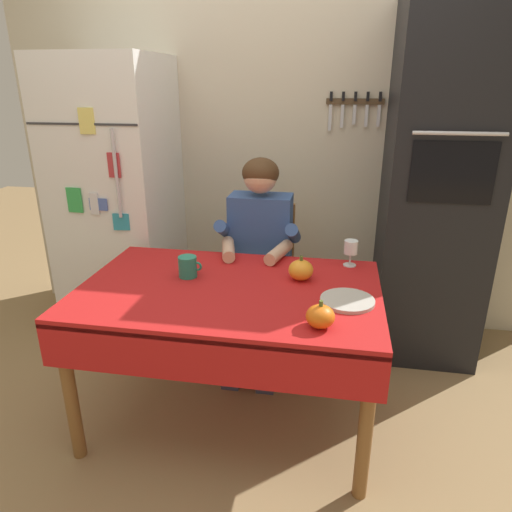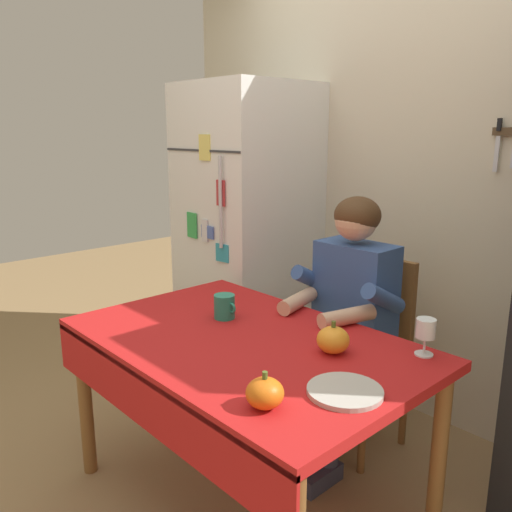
% 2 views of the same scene
% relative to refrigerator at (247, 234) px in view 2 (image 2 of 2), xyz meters
% --- Properties ---
extents(ground_plane, '(10.00, 10.00, 0.00)m').
position_rel_refrigerator_xyz_m(ground_plane, '(0.95, -0.96, -0.90)').
color(ground_plane, '#93754C').
rests_on(ground_plane, ground).
extents(back_wall_assembly, '(3.70, 0.13, 2.60)m').
position_rel_refrigerator_xyz_m(back_wall_assembly, '(1.00, 0.39, 0.40)').
color(back_wall_assembly, beige).
rests_on(back_wall_assembly, ground).
extents(refrigerator, '(0.68, 0.71, 1.80)m').
position_rel_refrigerator_xyz_m(refrigerator, '(0.00, 0.00, 0.00)').
color(refrigerator, white).
rests_on(refrigerator, ground).
extents(dining_table, '(1.40, 0.90, 0.74)m').
position_rel_refrigerator_xyz_m(dining_table, '(0.95, -0.88, -0.24)').
color(dining_table, brown).
rests_on(dining_table, ground).
extents(chair_behind_person, '(0.40, 0.40, 0.93)m').
position_rel_refrigerator_xyz_m(chair_behind_person, '(0.99, -0.09, -0.39)').
color(chair_behind_person, brown).
rests_on(chair_behind_person, ground).
extents(seated_person, '(0.47, 0.55, 1.25)m').
position_rel_refrigerator_xyz_m(seated_person, '(0.99, -0.28, -0.16)').
color(seated_person, '#38384C').
rests_on(seated_person, ground).
extents(coffee_mug, '(0.12, 0.09, 0.10)m').
position_rel_refrigerator_xyz_m(coffee_mug, '(0.72, -0.78, -0.11)').
color(coffee_mug, '#237F66').
rests_on(coffee_mug, dining_table).
extents(wine_glass, '(0.07, 0.07, 0.14)m').
position_rel_refrigerator_xyz_m(wine_glass, '(1.51, -0.49, -0.07)').
color(wine_glass, white).
rests_on(wine_glass, dining_table).
extents(pumpkin_large, '(0.12, 0.12, 0.12)m').
position_rel_refrigerator_xyz_m(pumpkin_large, '(1.27, -0.72, -0.11)').
color(pumpkin_large, orange).
rests_on(pumpkin_large, dining_table).
extents(pumpkin_medium, '(0.11, 0.11, 0.11)m').
position_rel_refrigerator_xyz_m(pumpkin_medium, '(1.39, -1.17, -0.11)').
color(pumpkin_medium, orange).
rests_on(pumpkin_medium, dining_table).
extents(serving_tray, '(0.24, 0.24, 0.02)m').
position_rel_refrigerator_xyz_m(serving_tray, '(1.49, -0.93, -0.15)').
color(serving_tray, '#B7B2A8').
rests_on(serving_tray, dining_table).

